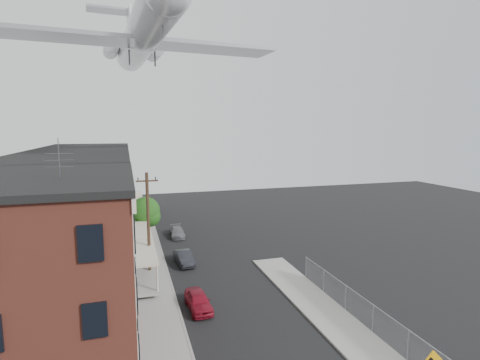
% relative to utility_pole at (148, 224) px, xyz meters
% --- Properties ---
extents(sidewalk_left, '(3.00, 62.00, 0.12)m').
position_rel_utility_pole_xyz_m(sidewalk_left, '(0.10, 6.00, -4.61)').
color(sidewalk_left, gray).
rests_on(sidewalk_left, ground).
extents(sidewalk_right, '(3.00, 26.00, 0.12)m').
position_rel_utility_pole_xyz_m(sidewalk_right, '(11.10, -12.00, -4.61)').
color(sidewalk_right, gray).
rests_on(sidewalk_right, ground).
extents(curb_left, '(0.15, 62.00, 0.14)m').
position_rel_utility_pole_xyz_m(curb_left, '(1.55, 6.00, -4.60)').
color(curb_left, gray).
rests_on(curb_left, ground).
extents(curb_right, '(0.15, 26.00, 0.14)m').
position_rel_utility_pole_xyz_m(curb_right, '(9.65, -12.00, -4.60)').
color(curb_right, gray).
rests_on(curb_right, ground).
extents(corner_building, '(10.31, 12.30, 12.15)m').
position_rel_utility_pole_xyz_m(corner_building, '(-6.40, -11.00, 0.49)').
color(corner_building, '#3E1813').
rests_on(corner_building, ground).
extents(row_house_a, '(11.98, 7.00, 10.30)m').
position_rel_utility_pole_xyz_m(row_house_a, '(-6.36, -1.50, 0.45)').
color(row_house_a, slate).
rests_on(row_house_a, ground).
extents(row_house_b, '(11.98, 7.00, 10.30)m').
position_rel_utility_pole_xyz_m(row_house_b, '(-6.36, 5.50, 0.45)').
color(row_house_b, '#6F6458').
rests_on(row_house_b, ground).
extents(row_house_c, '(11.98, 7.00, 10.30)m').
position_rel_utility_pole_xyz_m(row_house_c, '(-6.36, 12.50, 0.45)').
color(row_house_c, slate).
rests_on(row_house_c, ground).
extents(row_house_d, '(11.98, 7.00, 10.30)m').
position_rel_utility_pole_xyz_m(row_house_d, '(-6.36, 19.50, 0.45)').
color(row_house_d, '#6F6458').
rests_on(row_house_d, ground).
extents(row_house_e, '(11.98, 7.00, 10.30)m').
position_rel_utility_pole_xyz_m(row_house_e, '(-6.36, 26.50, 0.45)').
color(row_house_e, slate).
rests_on(row_house_e, ground).
extents(chainlink_fence, '(0.06, 18.06, 1.90)m').
position_rel_utility_pole_xyz_m(chainlink_fence, '(12.60, -13.00, -3.68)').
color(chainlink_fence, gray).
rests_on(chainlink_fence, ground).
extents(utility_pole, '(1.80, 0.26, 9.00)m').
position_rel_utility_pole_xyz_m(utility_pole, '(0.00, 0.00, 0.00)').
color(utility_pole, black).
rests_on(utility_pole, ground).
extents(street_tree, '(3.22, 3.20, 5.20)m').
position_rel_utility_pole_xyz_m(street_tree, '(0.33, 9.92, -1.22)').
color(street_tree, black).
rests_on(street_tree, ground).
extents(car_near, '(1.68, 3.77, 1.26)m').
position_rel_utility_pole_xyz_m(car_near, '(2.89, -6.80, -4.05)').
color(car_near, maroon).
rests_on(car_near, ground).
extents(car_mid, '(1.63, 3.83, 1.23)m').
position_rel_utility_pole_xyz_m(car_mid, '(3.25, 2.34, -4.06)').
color(car_mid, black).
rests_on(car_mid, ground).
extents(car_far, '(1.64, 3.89, 1.12)m').
position_rel_utility_pole_xyz_m(car_far, '(3.80, 11.53, -4.11)').
color(car_far, slate).
rests_on(car_far, ground).
extents(airplane, '(25.87, 29.54, 8.53)m').
position_rel_utility_pole_xyz_m(airplane, '(0.44, 8.90, 17.08)').
color(airplane, white).
rests_on(airplane, ground).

